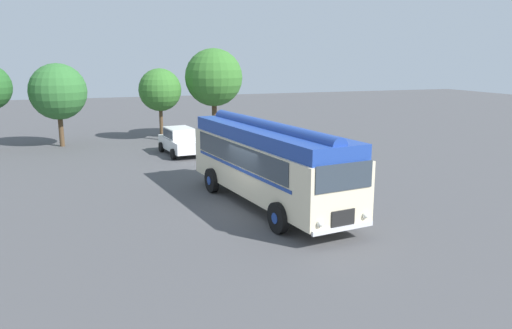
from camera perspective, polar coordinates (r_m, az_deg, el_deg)
The scene contains 7 objects.
ground_plane at distance 19.96m, azimuth -0.58°, elevation -5.23°, with size 120.00×120.00×0.00m, color #474749.
vintage_bus at distance 20.17m, azimuth 1.43°, elevation 0.52°, with size 3.85×10.34×3.49m.
car_near_left at distance 31.47m, azimuth -8.66°, elevation 2.68°, with size 2.32×4.37×1.66m.
car_mid_left at distance 31.40m, azimuth -3.35°, elevation 2.78°, with size 2.04×4.24×1.66m.
tree_left_of_centre at distance 36.18m, azimuth -21.72°, elevation 7.74°, with size 3.75×3.75×5.58m.
tree_centre at distance 36.90m, azimuth -10.96°, elevation 8.38°, with size 3.06×3.06×5.18m.
tree_right_of_centre at distance 37.60m, azimuth -5.02°, elevation 9.92°, with size 4.25×4.25×6.61m.
Camera 1 is at (-6.13, -18.02, 5.98)m, focal length 35.00 mm.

